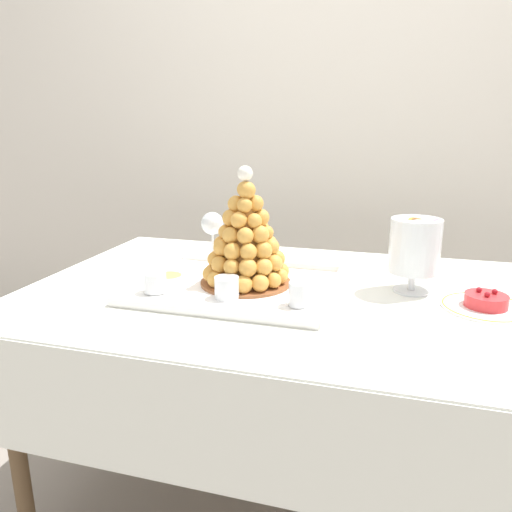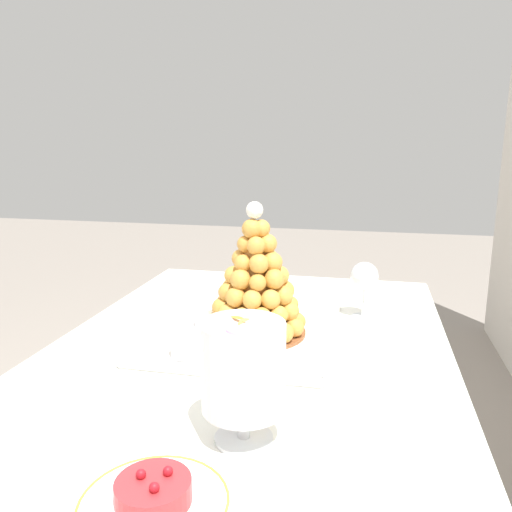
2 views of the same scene
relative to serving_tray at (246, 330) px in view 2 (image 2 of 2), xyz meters
name	(u,v)px [view 2 (image 2 of 2)]	position (x,y,z in m)	size (l,w,h in m)	color
buffet_table	(242,394)	(0.16, 0.03, -0.09)	(1.48, 0.94, 0.74)	brown
serving_tray	(246,330)	(0.00, 0.00, 0.00)	(0.54, 0.45, 0.02)	white
croquembouche	(256,285)	(0.02, 0.03, 0.13)	(0.25, 0.25, 0.33)	brown
dessert_cup_left	(226,295)	(-0.19, -0.11, 0.03)	(0.06, 0.06, 0.05)	silver
dessert_cup_mid_left	(208,318)	(0.01, -0.10, 0.03)	(0.06, 0.06, 0.06)	silver
dessert_cup_centre	(182,345)	(0.19, -0.10, 0.03)	(0.05, 0.05, 0.06)	silver
creme_brulee_ramekin	(253,301)	(-0.19, -0.02, 0.01)	(0.08, 0.08, 0.02)	white
macaron_goblet	(243,368)	(0.47, 0.11, 0.12)	(0.13, 0.13, 0.21)	white
fruit_tart_plate	(155,498)	(0.64, 0.03, 0.01)	(0.21, 0.21, 0.05)	white
wine_glass	(364,277)	(-0.18, 0.29, 0.11)	(0.08, 0.08, 0.16)	silver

